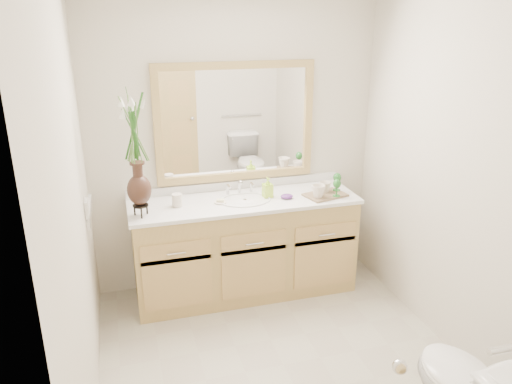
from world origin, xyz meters
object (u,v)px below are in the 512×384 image
object	(u,v)px
tumbler	(177,200)
tray	(325,195)
soap_bottle	(268,188)
flower_vase	(135,139)

from	to	relation	value
tumbler	tray	size ratio (longest dim) A/B	0.31
soap_bottle	tray	bearing A→B (deg)	-20.17
tumbler	tray	bearing A→B (deg)	-4.91
flower_vase	soap_bottle	distance (m)	1.14
tray	soap_bottle	bearing A→B (deg)	152.31
soap_bottle	tray	xyz separation A→B (m)	(0.46, -0.11, -0.07)
flower_vase	tumbler	size ratio (longest dim) A/B	8.48
soap_bottle	flower_vase	bearing A→B (deg)	-179.71
flower_vase	soap_bottle	size ratio (longest dim) A/B	5.77
tumbler	tray	distance (m)	1.20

